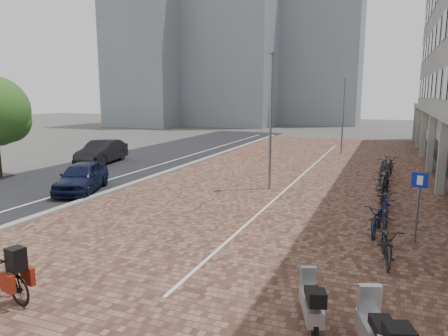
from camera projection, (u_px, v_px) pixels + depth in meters
ground at (151, 241)px, 12.67m from camera, size 140.00×140.00×0.00m
plaza_brick at (298, 176)px, 22.89m from camera, size 14.50×42.00×0.04m
street_asphalt at (130, 164)px, 26.93m from camera, size 8.00×50.00×0.03m
curb at (184, 166)px, 25.49m from camera, size 0.35×42.00×0.14m
lane_line at (157, 165)px, 26.20m from camera, size 0.12×44.00×0.00m
parking_line at (301, 176)px, 22.81m from camera, size 0.10×30.00×0.00m
bg_towers at (243, 28)px, 60.19m from camera, size 33.00×23.00×32.00m
car_navy at (82, 177)px, 19.08m from camera, size 3.03×4.38×1.38m
car_dark at (102, 152)px, 26.97m from camera, size 2.40×4.81×1.51m
hero_bike at (3, 275)px, 8.98m from camera, size 1.92×0.85×1.31m
scooter_front at (311, 301)px, 8.00m from camera, size 0.90×1.53×1.00m
parking_sign at (418, 197)px, 12.31m from camera, size 0.45×0.15×2.17m
lamp_near at (270, 123)px, 19.10m from camera, size 0.12×0.12×6.32m
lamp_far at (343, 116)px, 31.18m from camera, size 0.12×0.12×5.64m
bike_row at (385, 189)px, 17.38m from camera, size 1.30×15.82×1.05m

